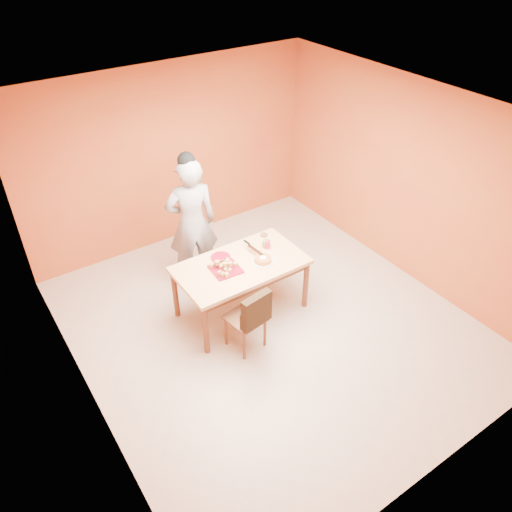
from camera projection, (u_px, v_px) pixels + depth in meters
floor at (269, 324)px, 6.36m from camera, size 5.00×5.00×0.00m
ceiling at (274, 118)px, 4.78m from camera, size 5.00×5.00×0.00m
wall_back at (171, 157)px, 7.25m from camera, size 4.50×0.00×4.50m
wall_left at (71, 312)px, 4.55m from camera, size 0.00×5.00×5.00m
wall_right at (409, 183)px, 6.59m from camera, size 0.00×5.00×5.00m
dining_table at (241, 270)px, 6.18m from camera, size 1.60×0.90×0.76m
dining_chair at (246, 317)px, 5.79m from camera, size 0.47×0.53×0.89m
pastry_pile at (225, 265)px, 5.99m from camera, size 0.30×0.30×0.10m
person at (192, 223)px, 6.57m from camera, size 0.77×0.60×1.85m
pastry_platter at (226, 269)px, 6.02m from camera, size 0.36×0.36×0.02m
red_dinner_plate at (221, 257)px, 6.23m from camera, size 0.27×0.27×0.01m
white_cake_plate at (263, 261)px, 6.16m from camera, size 0.29×0.29×0.01m
sponge_cake at (263, 259)px, 6.14m from camera, size 0.25×0.25×0.05m
cake_server at (255, 250)px, 6.25m from camera, size 0.08×0.28×0.01m
egg_ornament at (266, 243)px, 6.38m from camera, size 0.10×0.08×0.13m
magenta_glass at (267, 244)px, 6.38m from camera, size 0.09×0.09×0.11m
checker_tin at (264, 235)px, 6.62m from camera, size 0.11×0.11×0.03m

